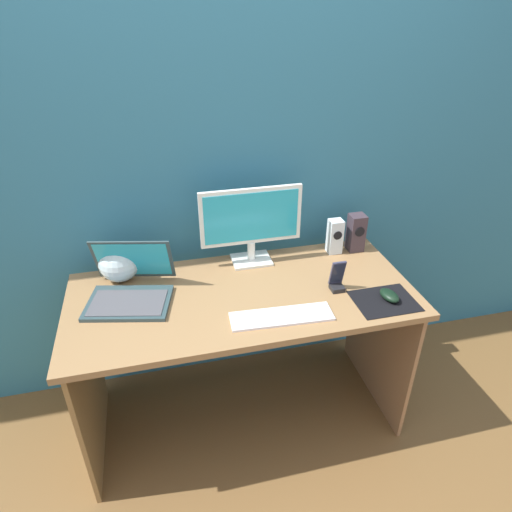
{
  "coord_description": "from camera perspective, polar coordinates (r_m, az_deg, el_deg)",
  "views": [
    {
      "loc": [
        -0.31,
        -1.5,
        1.82
      ],
      "look_at": [
        0.05,
        -0.02,
        0.92
      ],
      "focal_mm": 31.22,
      "sensor_mm": 36.0,
      "label": 1
    }
  ],
  "objects": [
    {
      "name": "phone_in_dock",
      "position": [
        1.91,
        10.37,
        -3.0
      ],
      "size": [
        0.06,
        0.06,
        0.14
      ],
      "color": "black",
      "rests_on": "desk"
    },
    {
      "name": "desk",
      "position": [
        1.97,
        -1.69,
        -8.37
      ],
      "size": [
        1.45,
        0.66,
        0.74
      ],
      "color": "olive",
      "rests_on": "ground_plane"
    },
    {
      "name": "ground_plane",
      "position": [
        2.38,
        -1.47,
        -19.42
      ],
      "size": [
        8.0,
        8.0,
        0.0
      ],
      "primitive_type": "plane",
      "color": "brown"
    },
    {
      "name": "speaker_near_monitor",
      "position": [
        2.17,
        10.07,
        2.5
      ],
      "size": [
        0.07,
        0.06,
        0.17
      ],
      "color": "silver",
      "rests_on": "desk"
    },
    {
      "name": "wall_back",
      "position": [
        2.03,
        -4.57,
        14.08
      ],
      "size": [
        6.0,
        0.04,
        2.5
      ],
      "primitive_type": "cube",
      "color": "teal",
      "rests_on": "ground_plane"
    },
    {
      "name": "laptop",
      "position": [
        1.9,
        -15.8,
        -3.95
      ],
      "size": [
        0.39,
        0.37,
        0.23
      ],
      "color": "#2D4145",
      "rests_on": "desk"
    },
    {
      "name": "monitor",
      "position": [
        2.0,
        -0.63,
        4.34
      ],
      "size": [
        0.46,
        0.14,
        0.37
      ],
      "color": "white",
      "rests_on": "desk"
    },
    {
      "name": "keyboard_external",
      "position": [
        1.75,
        3.3,
        -7.74
      ],
      "size": [
        0.41,
        0.14,
        0.01
      ],
      "primitive_type": "cube",
      "rotation": [
        0.0,
        0.0,
        -0.06
      ],
      "color": "silver",
      "rests_on": "desk"
    },
    {
      "name": "mouse",
      "position": [
        1.91,
        16.72,
        -4.86
      ],
      "size": [
        0.08,
        0.11,
        0.04
      ],
      "primitive_type": "ellipsoid",
      "rotation": [
        0.0,
        0.0,
        0.18
      ],
      "color": "black",
      "rests_on": "mousepad"
    },
    {
      "name": "fishbowl",
      "position": [
        2.02,
        -17.15,
        -0.77
      ],
      "size": [
        0.18,
        0.18,
        0.18
      ],
      "primitive_type": "sphere",
      "color": "silver",
      "rests_on": "desk"
    },
    {
      "name": "speaker_right",
      "position": [
        2.21,
        12.69,
        2.95
      ],
      "size": [
        0.07,
        0.08,
        0.18
      ],
      "color": "#392E35",
      "rests_on": "desk"
    },
    {
      "name": "mousepad",
      "position": [
        1.9,
        16.14,
        -5.55
      ],
      "size": [
        0.25,
        0.2,
        0.0
      ],
      "primitive_type": "cube",
      "color": "black",
      "rests_on": "desk"
    }
  ]
}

